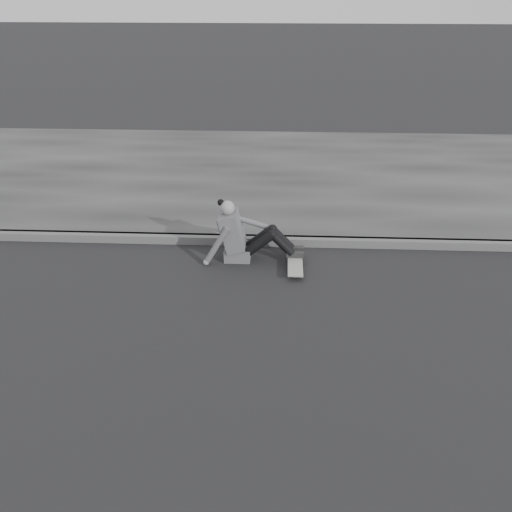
{
  "coord_description": "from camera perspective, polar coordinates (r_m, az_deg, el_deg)",
  "views": [
    {
      "loc": [
        -2.18,
        -5.0,
        3.65
      ],
      "look_at": [
        -2.48,
        1.2,
        0.5
      ],
      "focal_mm": 40.0,
      "sensor_mm": 36.0,
      "label": 1
    }
  ],
  "objects": [
    {
      "name": "skateboard",
      "position": [
        7.74,
        3.93,
        -0.74
      ],
      "size": [
        0.2,
        0.78,
        0.09
      ],
      "color": "#989893",
      "rests_on": "ground"
    },
    {
      "name": "ground",
      "position": [
        6.57,
        21.88,
        -9.16
      ],
      "size": [
        80.0,
        80.0,
        0.0
      ],
      "primitive_type": "plane",
      "color": "black",
      "rests_on": "ground"
    },
    {
      "name": "seated_woman",
      "position": [
        7.85,
        -1.39,
        2.09
      ],
      "size": [
        1.38,
        0.46,
        0.88
      ],
      "color": "#525254",
      "rests_on": "ground"
    },
    {
      "name": "sidewalk",
      "position": [
        11.4,
        13.76,
        7.76
      ],
      "size": [
        24.0,
        6.0,
        0.12
      ],
      "primitive_type": "cube",
      "color": "#323232",
      "rests_on": "ground"
    },
    {
      "name": "curb",
      "position": [
        8.67,
        17.05,
        1.16
      ],
      "size": [
        24.0,
        0.16,
        0.12
      ],
      "primitive_type": "cube",
      "color": "#4F4F4F",
      "rests_on": "ground"
    }
  ]
}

